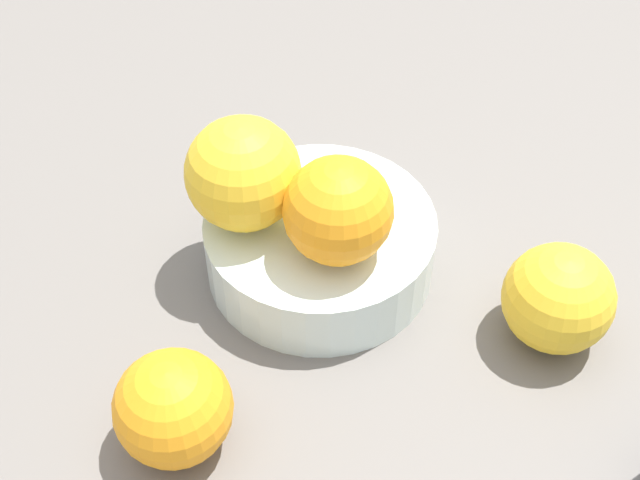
# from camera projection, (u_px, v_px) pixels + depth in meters

# --- Properties ---
(ground_plane) EXTENTS (1.10, 1.10, 0.02)m
(ground_plane) POSITION_uv_depth(u_px,v_px,m) (320.00, 275.00, 0.67)
(ground_plane) COLOR #66605B
(fruit_bowl) EXTENTS (0.17, 0.17, 0.05)m
(fruit_bowl) POSITION_uv_depth(u_px,v_px,m) (320.00, 246.00, 0.65)
(fruit_bowl) COLOR silver
(fruit_bowl) RESTS_ON ground_plane
(orange_in_bowl_0) EXTENTS (0.08, 0.08, 0.08)m
(orange_in_bowl_0) POSITION_uv_depth(u_px,v_px,m) (338.00, 211.00, 0.58)
(orange_in_bowl_0) COLOR orange
(orange_in_bowl_0) RESTS_ON fruit_bowl
(orange_in_bowl_1) EXTENTS (0.08, 0.08, 0.08)m
(orange_in_bowl_1) POSITION_uv_depth(u_px,v_px,m) (243.00, 174.00, 0.60)
(orange_in_bowl_1) COLOR yellow
(orange_in_bowl_1) RESTS_ON fruit_bowl
(orange_loose_0) EXTENTS (0.07, 0.07, 0.07)m
(orange_loose_0) POSITION_uv_depth(u_px,v_px,m) (173.00, 408.00, 0.53)
(orange_loose_0) COLOR orange
(orange_loose_0) RESTS_ON ground_plane
(orange_loose_1) EXTENTS (0.08, 0.08, 0.08)m
(orange_loose_1) POSITION_uv_depth(u_px,v_px,m) (558.00, 298.00, 0.59)
(orange_loose_1) COLOR yellow
(orange_loose_1) RESTS_ON ground_plane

